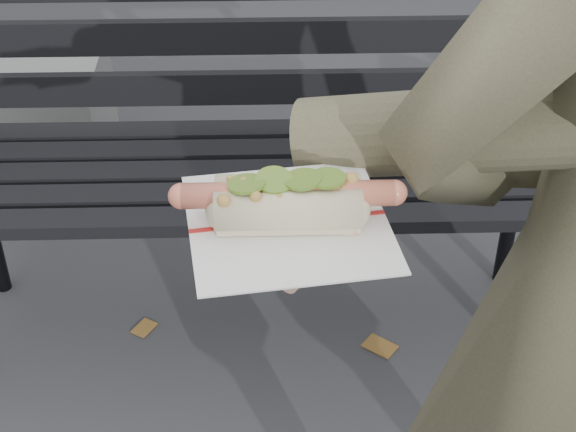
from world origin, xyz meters
name	(u,v)px	position (x,y,z in m)	size (l,w,h in m)	color
park_bench	(240,135)	(-0.04, 0.95, 0.52)	(1.50, 0.44, 0.88)	black
held_hotdog	(478,149)	(0.23, -0.03, 1.08)	(0.62, 0.31, 0.20)	#494531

